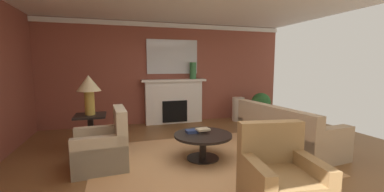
# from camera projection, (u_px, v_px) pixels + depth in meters

# --- Properties ---
(ground_plane) EXTENTS (8.49, 8.49, 0.00)m
(ground_plane) POSITION_uv_depth(u_px,v_px,m) (204.00, 164.00, 4.08)
(ground_plane) COLOR brown
(wall_fireplace) EXTENTS (7.13, 0.12, 2.80)m
(wall_fireplace) POSITION_uv_depth(u_px,v_px,m) (165.00, 73.00, 6.95)
(wall_fireplace) COLOR brown
(wall_fireplace) RESTS_ON ground_plane
(crown_moulding) EXTENTS (7.13, 0.08, 0.12)m
(crown_moulding) POSITION_uv_depth(u_px,v_px,m) (165.00, 25.00, 6.71)
(crown_moulding) COLOR white
(area_rug) EXTENTS (3.68, 2.60, 0.01)m
(area_rug) POSITION_uv_depth(u_px,v_px,m) (203.00, 159.00, 4.28)
(area_rug) COLOR tan
(area_rug) RESTS_ON ground_plane
(fireplace) EXTENTS (1.80, 0.35, 1.24)m
(fireplace) POSITION_uv_depth(u_px,v_px,m) (174.00, 102.00, 6.91)
(fireplace) COLOR white
(fireplace) RESTS_ON ground_plane
(mantel_mirror) EXTENTS (1.44, 0.04, 0.95)m
(mantel_mirror) POSITION_uv_depth(u_px,v_px,m) (172.00, 57.00, 6.87)
(mantel_mirror) COLOR silver
(sofa) EXTENTS (1.10, 2.18, 0.85)m
(sofa) POSITION_uv_depth(u_px,v_px,m) (285.00, 133.00, 4.87)
(sofa) COLOR tan
(sofa) RESTS_ON ground_plane
(armchair_near_window) EXTENTS (0.85, 0.85, 0.95)m
(armchair_near_window) POSITION_uv_depth(u_px,v_px,m) (103.00, 149.00, 3.91)
(armchair_near_window) COLOR #C1B293
(armchair_near_window) RESTS_ON ground_plane
(armchair_facing_fireplace) EXTENTS (0.91, 0.91, 0.95)m
(armchair_facing_fireplace) POSITION_uv_depth(u_px,v_px,m) (280.00, 182.00, 2.79)
(armchair_facing_fireplace) COLOR #9E7A4C
(armchair_facing_fireplace) RESTS_ON ground_plane
(coffee_table) EXTENTS (1.00, 1.00, 0.45)m
(coffee_table) POSITION_uv_depth(u_px,v_px,m) (203.00, 140.00, 4.24)
(coffee_table) COLOR black
(coffee_table) RESTS_ON ground_plane
(side_table) EXTENTS (0.56, 0.56, 0.70)m
(side_table) POSITION_uv_depth(u_px,v_px,m) (91.00, 130.00, 4.68)
(side_table) COLOR black
(side_table) RESTS_ON ground_plane
(table_lamp) EXTENTS (0.44, 0.44, 0.75)m
(table_lamp) POSITION_uv_depth(u_px,v_px,m) (89.00, 87.00, 4.58)
(table_lamp) COLOR #B28E38
(table_lamp) RESTS_ON side_table
(vase_tall_corner) EXTENTS (0.36, 0.36, 0.69)m
(vase_tall_corner) POSITION_uv_depth(u_px,v_px,m) (238.00, 109.00, 7.21)
(vase_tall_corner) COLOR beige
(vase_tall_corner) RESTS_ON ground_plane
(vase_mantel_right) EXTENTS (0.19, 0.19, 0.47)m
(vase_mantel_right) POSITION_uv_depth(u_px,v_px,m) (193.00, 71.00, 6.92)
(vase_mantel_right) COLOR #33703D
(vase_mantel_right) RESTS_ON fireplace
(book_red_cover) EXTENTS (0.20, 0.17, 0.05)m
(book_red_cover) POSITION_uv_depth(u_px,v_px,m) (192.00, 131.00, 4.30)
(book_red_cover) COLOR navy
(book_red_cover) RESTS_ON coffee_table
(book_art_folio) EXTENTS (0.24, 0.19, 0.03)m
(book_art_folio) POSITION_uv_depth(u_px,v_px,m) (203.00, 129.00, 4.27)
(book_art_folio) COLOR tan
(book_art_folio) RESTS_ON coffee_table
(potted_plant) EXTENTS (0.56, 0.56, 0.83)m
(potted_plant) POSITION_uv_depth(u_px,v_px,m) (261.00, 105.00, 7.13)
(potted_plant) COLOR #333333
(potted_plant) RESTS_ON ground_plane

